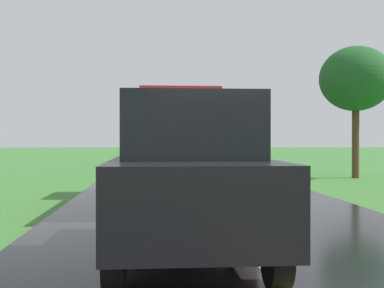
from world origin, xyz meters
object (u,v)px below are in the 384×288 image
at_px(roadside_tree_near_left, 356,79).
at_px(following_car, 188,176).
at_px(banana_truck_far, 170,141).
at_px(banana_truck_near, 181,141).

height_order(roadside_tree_near_left, following_car, roadside_tree_near_left).
bearing_deg(following_car, roadside_tree_near_left, 60.22).
height_order(banana_truck_far, following_car, banana_truck_far).
relative_size(roadside_tree_near_left, following_car, 1.27).
bearing_deg(roadside_tree_near_left, banana_truck_near, -137.38).
distance_m(banana_truck_near, banana_truck_far, 15.54).
bearing_deg(banana_truck_far, roadside_tree_near_left, -51.38).
height_order(banana_truck_near, banana_truck_far, same).
distance_m(banana_truck_far, following_car, 22.04).
bearing_deg(following_car, banana_truck_far, 88.72).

